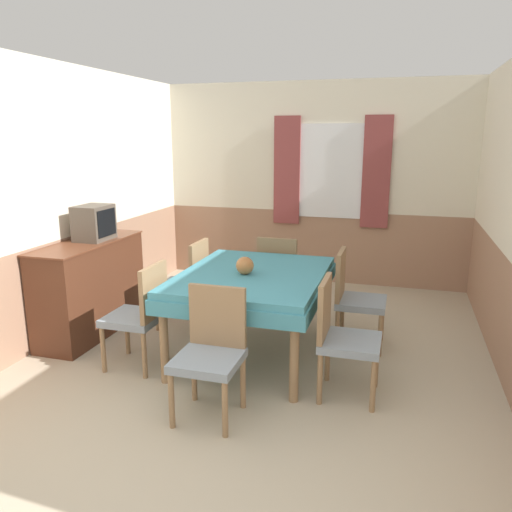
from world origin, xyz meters
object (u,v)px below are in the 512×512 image
Objects in this scene: chair_right_far at (354,296)px; chair_head_window at (280,274)px; chair_head_near at (211,349)px; tv at (94,223)px; chair_left_near at (141,312)px; chair_left_far at (188,281)px; chair_right_near at (341,334)px; sideboard at (91,287)px; vase at (245,266)px; dining_table at (253,284)px.

chair_right_far and chair_head_window have the same top height.
tv is at bearing -34.94° from chair_head_near.
chair_left_far is at bearing 0.00° from chair_left_near.
chair_right_near is 2.65m from tv.
sideboard is (-1.69, 1.07, -0.02)m from chair_head_near.
chair_head_window is 1.12m from vase.
sideboard is at bearing -105.26° from tv.
dining_table is at bearing -5.86° from tv.
vase reaches higher than chair_left_far.
chair_left_far is 0.98m from chair_head_window.
chair_left_near is 1.00× the size of chair_head_window.
chair_left_far is (0.00, 0.96, 0.00)m from chair_left_near.
tv reaches higher than chair_left_near.
chair_right_far is 5.89× the size of vase.
dining_table is 1.17× the size of sideboard.
chair_head_window is at bearing 26.27° from tv.
chair_head_window is 1.96m from tv.
chair_right_near is 1.92m from chair_left_far.
sideboard is at bearing 115.22° from chair_left_far.
chair_head_near is at bearing -58.27° from chair_right_near.
chair_left_far is at bearing 150.17° from dining_table.
tv is (-2.50, -0.31, 0.61)m from chair_right_far.
vase is at bearing -8.49° from tv.
dining_table is at bearing -90.00° from chair_head_near.
sideboard is at bearing 175.00° from vase.
chair_left_near is at bearing -150.17° from dining_table.
tv is 2.36× the size of vase.
chair_left_far is at bearing 25.22° from sideboard.
chair_left_near is at bearing -60.17° from chair_right_far.
chair_right_far is at bearing 9.10° from sideboard.
chair_head_near reaches higher than dining_table.
chair_head_window is at bearing -90.00° from chair_head_near.
chair_right_far is (1.67, 0.96, 0.00)m from chair_left_near.
chair_right_far is (0.83, 1.47, 0.00)m from chair_head_near.
chair_head_window is 2.50× the size of tv.
dining_table is at bearing -119.83° from chair_left_far.
dining_table is 0.98m from chair_left_far.
chair_head_window is 5.89× the size of vase.
chair_head_near is 1.99m from chair_head_window.
chair_right_near is at bearing -119.83° from chair_left_far.
dining_table is 0.98m from chair_right_far.
chair_head_window is at bearing 87.44° from vase.
chair_right_far is (0.83, 0.48, -0.18)m from dining_table.
chair_right_far is 1.10m from vase.
tv is at bearing -153.73° from chair_head_window.
chair_left_far is (-0.83, 1.47, 0.00)m from chair_head_near.
chair_left_far is at bearing 20.24° from tv.
sideboard is at bearing -32.21° from chair_head_near.
chair_head_window reaches higher than dining_table.
chair_head_near is 2.12m from tv.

